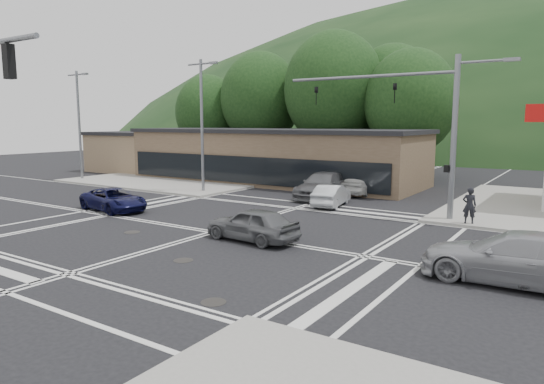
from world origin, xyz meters
The scene contains 20 objects.
ground centered at (0.00, 0.00, 0.00)m, with size 120.00×120.00×0.00m, color black.
sidewalk_nw centered at (-15.00, 15.00, 0.07)m, with size 16.00×16.00×0.15m, color gray.
commercial_row centered at (-8.00, 17.00, 2.00)m, with size 24.00×8.00×4.00m, color brown.
commercial_nw centered at (-24.00, 17.00, 1.80)m, with size 8.00×7.00×3.60m, color #846B4F.
hill_north centered at (0.00, 90.00, 0.00)m, with size 252.00×126.00×140.00m, color black.
tree_n_a centered at (-14.00, 24.00, 7.14)m, with size 8.00×8.00×11.75m.
tree_n_b centered at (-6.00, 24.00, 7.79)m, with size 9.00×9.00×12.98m.
tree_n_c centered at (1.00, 24.00, 6.49)m, with size 7.60×7.60×10.87m.
tree_n_d centered at (-20.00, 23.00, 5.84)m, with size 6.80×6.80×9.76m.
tree_n_e centered at (-2.00, 28.00, 7.14)m, with size 8.40×8.40×11.98m.
streetlight_nw centered at (-8.44, 9.00, 5.05)m, with size 2.50×0.25×9.00m.
streetlight_w centered at (-21.94, 9.00, 5.05)m, with size 2.50×0.25×9.00m.
signal_mast_ne centered at (6.95, 8.20, 5.07)m, with size 11.65×0.30×8.00m.
car_blue_west centered at (-8.04, 1.07, 0.62)m, with size 2.05×4.45×1.24m, color #0C0D35.
car_grey_center centered at (2.35, -0.30, 0.70)m, with size 1.64×4.08×1.39m, color #595B5E.
car_silver_east centered at (12.11, -0.30, 0.80)m, with size 2.24×5.51×1.60m, color #999AA0.
car_queue_a centered at (1.35, 9.00, 0.63)m, with size 1.34×3.85×1.27m, color #B6B9BD.
car_queue_b centered at (1.00, 14.44, 0.80)m, with size 1.88×4.68×1.60m, color white.
car_northbound centered at (-0.50, 11.45, 0.81)m, with size 2.26×5.57×1.62m, color #55575A.
pedestrian centered at (9.22, 7.50, 1.00)m, with size 0.62×0.41×1.70m, color black.
Camera 1 is at (13.74, -16.14, 4.85)m, focal length 32.00 mm.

